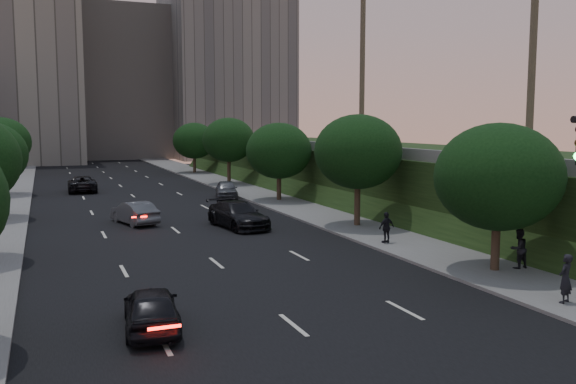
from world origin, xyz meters
name	(u,v)px	position (x,y,z in m)	size (l,w,h in m)	color
road_surface	(155,214)	(0.00, 30.00, 0.01)	(16.00, 140.00, 0.02)	black
sidewalk_right	(293,205)	(10.25, 30.00, 0.07)	(4.50, 140.00, 0.15)	slate
embankment	(440,177)	(22.00, 28.00, 2.00)	(18.00, 90.00, 4.00)	black
parapet_wall	(344,149)	(13.50, 28.00, 4.35)	(0.35, 90.00, 0.70)	slate
office_block_mid	(118,85)	(6.00, 102.00, 13.00)	(22.00, 18.00, 26.00)	#A8A39A
office_block_right	(224,57)	(24.00, 96.00, 18.00)	(20.00, 22.00, 36.00)	gray
tree_right_a	(498,177)	(10.30, 8.00, 4.02)	(5.20, 5.20, 6.24)	#38281C
tree_right_b	(358,152)	(10.30, 20.00, 4.52)	(5.20, 5.20, 6.74)	#38281C
tree_right_c	(279,151)	(10.30, 33.00, 4.02)	(5.20, 5.20, 6.24)	#38281C
tree_right_d	(229,140)	(10.30, 47.00, 4.52)	(5.20, 5.20, 6.74)	#38281C
tree_right_e	(194,141)	(10.30, 62.00, 4.02)	(5.20, 5.20, 6.24)	#38281C
tree_left_d	(0,142)	(-10.30, 45.00, 4.58)	(5.00, 5.00, 6.71)	#38281C
sedan_near_left	(152,308)	(-4.11, 6.24, 0.68)	(1.60, 3.98, 1.35)	black
sedan_mid_left	(134,213)	(-1.88, 26.20, 0.71)	(1.50, 4.30, 1.42)	#4C4F53
sedan_far_left	(82,184)	(-3.80, 45.92, 0.74)	(2.44, 5.30, 1.47)	black
sedan_near_right	(238,215)	(3.66, 22.54, 0.78)	(2.18, 5.37, 1.56)	black
sedan_far_right	(226,189)	(7.00, 36.56, 0.74)	(1.74, 4.32, 1.47)	#515458
pedestrian_a	(565,278)	(9.28, 3.35, 0.99)	(0.61, 0.40, 1.68)	black
pedestrian_b	(519,249)	(11.37, 7.83, 0.99)	(0.82, 0.64, 1.68)	black
pedestrian_c	(387,227)	(9.08, 14.62, 0.94)	(0.93, 0.39, 1.58)	black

